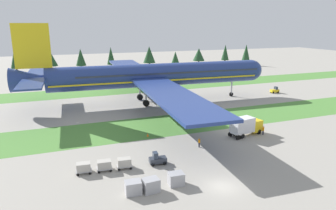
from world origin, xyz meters
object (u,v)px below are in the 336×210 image
uld_container_1 (151,185)px  catering_truck (246,125)px  uld_container_0 (133,188)px  cargo_dolly_second (104,165)px  cargo_dolly_third (84,167)px  ground_crew_loader (199,142)px  uld_container_2 (176,179)px  taxiway_marker_1 (148,135)px  airliner (150,75)px  taxiway_marker_0 (203,123)px  cargo_dolly_lead (124,162)px  ground_crew_marshaller (263,130)px  pushback_tractor (275,90)px  baggage_tug (157,159)px

uld_container_1 → catering_truck: bearing=29.8°
uld_container_0 → uld_container_1: (2.25, -0.27, 0.02)m
cargo_dolly_second → catering_truck: bearing=106.0°
cargo_dolly_second → cargo_dolly_third: bearing=-90.0°
ground_crew_loader → uld_container_2: (-8.61, -10.56, -0.10)m
cargo_dolly_third → taxiway_marker_1: cargo_dolly_third is taller
airliner → taxiway_marker_0: 23.74m
taxiway_marker_0 → taxiway_marker_1: (-13.27, -2.92, 0.04)m
cargo_dolly_lead → ground_crew_marshaller: ground_crew_marshaller is taller
uld_container_1 → uld_container_2: bearing=7.4°
cargo_dolly_second → pushback_tractor: size_ratio=0.87×
airliner → uld_container_2: 45.40m
cargo_dolly_third → uld_container_1: uld_container_1 is taller
uld_container_2 → taxiway_marker_1: (1.81, 18.75, -0.50)m
cargo_dolly_second → ground_crew_marshaller: bearing=103.1°
uld_container_0 → taxiway_marker_1: (7.68, 18.95, -0.51)m
ground_crew_marshaller → cargo_dolly_second: bearing=161.2°
cargo_dolly_lead → cargo_dolly_third: (-5.78, 0.51, 0.00)m
ground_crew_loader → taxiway_marker_0: (6.47, 11.12, -0.64)m
uld_container_2 → cargo_dolly_third: bearing=145.4°
pushback_tractor → uld_container_0: (-56.02, -41.91, 0.04)m
uld_container_2 → ground_crew_marshaller: bearing=27.3°
taxiway_marker_1 → ground_crew_marshaller: bearing=-18.2°
cargo_dolly_second → uld_container_2: size_ratio=1.16×
pushback_tractor → cargo_dolly_second: bearing=123.3°
pushback_tractor → taxiway_marker_1: pushback_tractor is taller
cargo_dolly_third → uld_container_2: size_ratio=1.16×
uld_container_2 → catering_truck: bearing=33.2°
pushback_tractor → uld_container_0: bearing=129.7°
catering_truck → uld_container_1: catering_truck is taller
ground_crew_marshaller → cargo_dolly_lead: bearing=162.5°
uld_container_2 → taxiway_marker_0: bearing=55.2°
catering_truck → uld_container_2: (-19.55, -12.79, -1.11)m
taxiway_marker_0 → taxiway_marker_1: bearing=-167.6°
cargo_dolly_lead → ground_crew_marshaller: bearing=104.4°
cargo_dolly_third → ground_crew_marshaller: 34.30m
ground_crew_marshaller → baggage_tug: bearing=165.5°
airliner → cargo_dolly_second: size_ratio=35.85×
pushback_tractor → uld_container_1: size_ratio=1.33×
catering_truck → cargo_dolly_third: bearing=-92.0°
baggage_tug → pushback_tractor: size_ratio=1.02×
baggage_tug → ground_crew_loader: baggage_tug is taller
baggage_tug → ground_crew_loader: 9.74m
uld_container_1 → taxiway_marker_1: bearing=74.2°
cargo_dolly_third → pushback_tractor: (61.27, 34.04, -0.10)m
cargo_dolly_lead → taxiway_marker_0: bearing=130.4°
ground_crew_loader → uld_container_2: ground_crew_loader is taller
catering_truck → ground_crew_loader: bearing=-90.0°
airliner → baggage_tug: airliner is taller
cargo_dolly_third → uld_container_1: 11.07m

